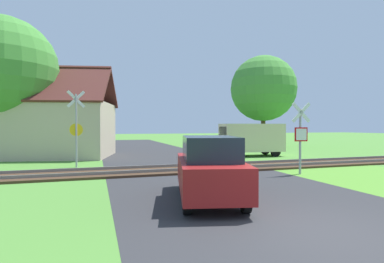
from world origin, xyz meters
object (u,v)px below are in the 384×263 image
(house, at_px, (53,127))
(parked_car, at_px, (209,168))
(stop_sign_near, at_px, (301,134))
(tree_left, at_px, (4,68))
(mail_truck, at_px, (249,138))
(crossing_sign_far, at_px, (76,125))
(tree_far, at_px, (263,89))

(house, height_order, parked_car, house)
(stop_sign_near, distance_m, tree_left, 17.93)
(tree_left, xyz_separation_m, parked_car, (8.47, -13.70, -4.80))
(mail_truck, bearing_deg, crossing_sign_far, 107.97)
(crossing_sign_far, relative_size, tree_left, 0.43)
(tree_left, height_order, mail_truck, tree_left)
(mail_truck, xyz_separation_m, parked_car, (-7.13, -10.77, -0.34))
(stop_sign_near, height_order, house, house)
(stop_sign_near, bearing_deg, house, -39.95)
(house, xyz_separation_m, tree_left, (-2.70, -0.62, 3.67))
(tree_far, height_order, mail_truck, tree_far)
(crossing_sign_far, xyz_separation_m, parked_car, (3.94, -8.28, -1.24))
(stop_sign_near, height_order, mail_truck, stop_sign_near)
(stop_sign_near, xyz_separation_m, tree_far, (8.30, 16.71, 4.30))
(tree_far, bearing_deg, mail_truck, -126.16)
(tree_left, relative_size, mail_truck, 1.77)
(stop_sign_near, relative_size, crossing_sign_far, 0.80)
(house, distance_m, parked_car, 15.48)
(tree_left, distance_m, tree_far, 22.94)
(stop_sign_near, distance_m, crossing_sign_far, 10.70)
(tree_far, relative_size, parked_car, 2.20)
(house, distance_m, tree_far, 20.56)
(crossing_sign_far, height_order, tree_left, tree_left)
(crossing_sign_far, height_order, house, house)
(stop_sign_near, bearing_deg, tree_far, -110.91)
(house, bearing_deg, parked_car, -55.03)
(house, bearing_deg, mail_truck, -2.40)
(crossing_sign_far, distance_m, tree_far, 21.34)
(tree_left, distance_m, mail_truck, 16.48)
(house, bearing_deg, tree_left, -153.99)
(house, height_order, tree_left, tree_left)
(stop_sign_near, height_order, tree_left, tree_left)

